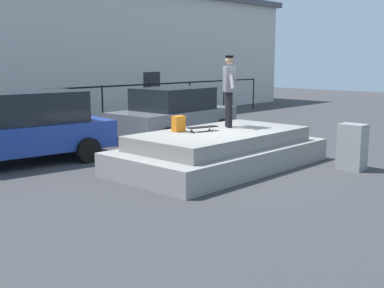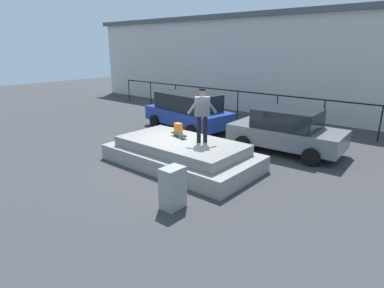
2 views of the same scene
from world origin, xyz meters
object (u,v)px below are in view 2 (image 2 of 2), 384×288
Objects in this scene: car_grey_sedan_mid at (286,130)px; utility_box at (173,188)px; car_blue_hatchback_near at (188,110)px; skateboard at (179,134)px; backpack at (178,128)px; skateboarder at (202,111)px.

car_grey_sedan_mid is 3.99× the size of utility_box.
car_blue_hatchback_near is at bearing 177.35° from car_grey_sedan_mid.
car_blue_hatchback_near is (-2.79, 3.72, -0.04)m from skateboard.
utility_box is (2.67, -3.13, -0.53)m from backpack.
car_blue_hatchback_near is 4.40× the size of utility_box.
backpack is 0.09× the size of car_grey_sedan_mid.
backpack is (-0.40, 0.41, 0.09)m from skateboard.
backpack is 4.15m from utility_box.
skateboarder is at bearing -44.06° from car_blue_hatchback_near.
car_blue_hatchback_near is at bearing 128.29° from utility_box.
car_grey_sedan_mid is (2.88, 3.07, -0.21)m from backpack.
skateboard is at bearing -125.40° from car_grey_sedan_mid.
skateboarder is at bearing 174.08° from backpack.
skateboarder is 2.23× the size of skateboard.
skateboarder reaches higher than backpack.
car_blue_hatchback_near is (-2.39, 3.31, -0.12)m from backpack.
car_blue_hatchback_near is 1.11× the size of car_grey_sedan_mid.
car_grey_sedan_mid is at bearing 88.29° from utility_box.
utility_box is (2.27, -2.72, -0.44)m from skateboard.
car_grey_sedan_mid is 6.21m from utility_box.
backpack reaches higher than utility_box.
car_blue_hatchback_near is at bearing 126.84° from skateboard.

